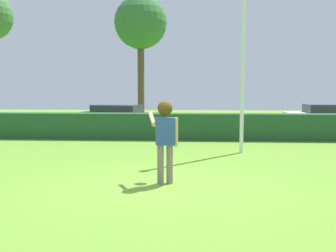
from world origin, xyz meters
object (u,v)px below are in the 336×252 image
object	(u,v)px
frisbee	(164,126)
lamppost	(243,30)
parked_car_black	(117,116)
parked_car_white	(328,116)
oak_tree	(141,24)
person	(165,132)

from	to	relation	value
frisbee	lamppost	bearing A→B (deg)	60.71
lamppost	parked_car_black	bearing A→B (deg)	128.05
frisbee	parked_car_white	distance (m)	13.89
lamppost	oak_tree	xyz separation A→B (m)	(-4.68, 11.37, 2.01)
frisbee	parked_car_black	distance (m)	11.05
frisbee	oak_tree	world-z (taller)	oak_tree
lamppost	frisbee	bearing A→B (deg)	-119.29
frisbee	parked_car_white	xyz separation A→B (m)	(7.42, 11.73, -0.51)
parked_car_black	oak_tree	size ratio (longest dim) A/B	0.59
person	frisbee	world-z (taller)	person
lamppost	oak_tree	size ratio (longest dim) A/B	0.94
person	oak_tree	bearing A→B (deg)	99.23
person	lamppost	world-z (taller)	lamppost
frisbee	lamppost	distance (m)	5.18
parked_car_white	oak_tree	distance (m)	11.74
person	lamppost	size ratio (longest dim) A/B	0.25
parked_car_white	oak_tree	size ratio (longest dim) A/B	0.56
person	frisbee	xyz separation A→B (m)	(-0.05, 0.44, 0.08)
person	frisbee	distance (m)	0.45
lamppost	parked_car_white	world-z (taller)	lamppost
person	lamppost	xyz separation A→B (m)	(2.13, 4.32, 2.73)
frisbee	oak_tree	size ratio (longest dim) A/B	0.04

